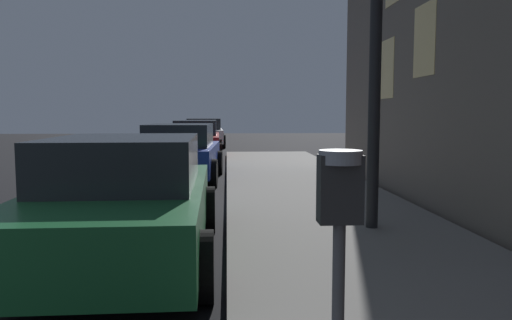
% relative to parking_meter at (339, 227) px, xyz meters
% --- Properties ---
extents(parking_meter, '(0.19, 0.19, 1.39)m').
position_rel_parking_meter_xyz_m(parking_meter, '(0.00, 0.00, 0.00)').
color(parking_meter, '#59595B').
rests_on(parking_meter, sidewalk).
extents(car_green, '(2.08, 4.31, 1.43)m').
position_rel_parking_meter_xyz_m(car_green, '(-1.65, 3.55, -0.49)').
color(car_green, '#19592D').
rests_on(car_green, ground).
extents(car_blue, '(2.09, 4.07, 1.43)m').
position_rel_parking_meter_xyz_m(car_blue, '(-1.65, 10.40, -0.49)').
color(car_blue, navy).
rests_on(car_blue, ground).
extents(car_red, '(2.01, 4.45, 1.43)m').
position_rel_parking_meter_xyz_m(car_red, '(-1.65, 16.70, -0.49)').
color(car_red, maroon).
rests_on(car_red, ground).
extents(car_white, '(2.21, 4.45, 1.43)m').
position_rel_parking_meter_xyz_m(car_white, '(-1.65, 23.18, -0.49)').
color(car_white, silver).
rests_on(car_white, ground).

